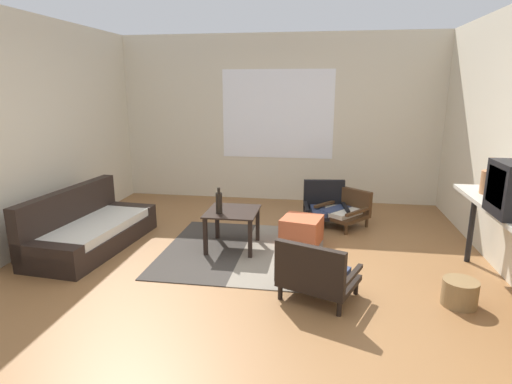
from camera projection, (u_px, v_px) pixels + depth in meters
name	position (u px, v px, depth m)	size (l,w,h in m)	color
ground_plane	(244.00, 274.00, 4.30)	(7.80, 7.80, 0.00)	olive
far_wall_with_window	(278.00, 119.00, 6.90)	(5.60, 0.13, 2.70)	beige
side_wall_left	(14.00, 135.00, 4.66)	(0.12, 6.60, 2.70)	beige
area_rug	(244.00, 250.00, 4.92)	(1.85, 1.87, 0.01)	#38332D
couch	(89.00, 230.00, 4.99)	(0.90, 1.78, 0.70)	black
coffee_table	(233.00, 218.00, 4.92)	(0.59, 0.63, 0.47)	black
armchair_by_window	(325.00, 206.00, 5.88)	(0.64, 0.60, 0.59)	black
armchair_striped_foreground	(316.00, 274.00, 3.73)	(0.79, 0.73, 0.58)	black
armchair_corner	(345.00, 209.00, 5.77)	(0.79, 0.79, 0.49)	#472D19
ottoman_orange	(302.00, 230.00, 5.11)	(0.45, 0.45, 0.34)	#BC5633
console_shelf	(510.00, 218.00, 3.62)	(0.43, 1.83, 0.86)	beige
clay_vase	(491.00, 181.00, 4.06)	(0.18, 0.18, 0.35)	#A87047
glass_bottle	(219.00, 203.00, 4.76)	(0.07, 0.07, 0.30)	black
wicker_basket	(460.00, 293.00, 3.68)	(0.30, 0.30, 0.23)	olive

